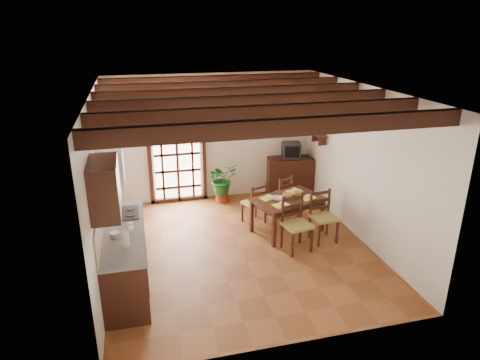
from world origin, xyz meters
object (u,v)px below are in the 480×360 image
object	(u,v)px
chair_near_right	(323,226)
chair_far_right	(279,203)
pendant_lamp	(289,124)
potted_plant	(222,177)
chair_far_left	(254,210)
crt_tv	(291,150)
kitchen_counter	(125,255)
dining_table	(288,202)
chair_near_left	(296,234)
sideboard	(290,176)

from	to	relation	value
chair_near_right	chair_far_right	xyz separation A→B (m)	(-0.41, 1.23, -0.02)
pendant_lamp	potted_plant	bearing A→B (deg)	118.82
potted_plant	chair_far_left	bearing A→B (deg)	-72.16
crt_tv	potted_plant	size ratio (longest dim) A/B	0.25
chair_far_left	chair_far_right	bearing A→B (deg)	177.30
crt_tv	kitchen_counter	bearing A→B (deg)	-129.99
chair_far_right	dining_table	bearing A→B (deg)	54.55
dining_table	chair_far_left	xyz separation A→B (m)	(-0.51, 0.51, -0.33)
dining_table	chair_near_left	distance (m)	0.78
dining_table	chair_near_right	size ratio (longest dim) A/B	1.55
kitchen_counter	crt_tv	distance (m)	4.70
crt_tv	chair_near_right	bearing A→B (deg)	-82.41
chair_near_left	pendant_lamp	world-z (taller)	pendant_lamp
dining_table	potted_plant	bearing A→B (deg)	98.79
sideboard	chair_near_left	bearing A→B (deg)	-99.39
chair_near_left	pendant_lamp	bearing A→B (deg)	72.64
kitchen_counter	chair_far_right	xyz separation A→B (m)	(3.09, 1.75, -0.20)
kitchen_counter	chair_far_right	distance (m)	3.56
chair_near_left	chair_far_right	distance (m)	1.44
dining_table	chair_far_right	distance (m)	0.79
pendant_lamp	chair_far_right	bearing A→B (deg)	81.16
chair_far_left	chair_far_right	size ratio (longest dim) A/B	0.96
chair_near_right	crt_tv	distance (m)	2.43
chair_near_left	crt_tv	size ratio (longest dim) A/B	2.10
chair_far_left	sideboard	size ratio (longest dim) A/B	0.82
kitchen_counter	chair_far_right	bearing A→B (deg)	29.60
sideboard	pendant_lamp	xyz separation A→B (m)	(-0.72, -1.69, 1.64)
chair_far_left	kitchen_counter	bearing A→B (deg)	10.68
chair_near_right	crt_tv	world-z (taller)	crt_tv
kitchen_counter	dining_table	world-z (taller)	kitchen_counter
chair_far_left	potted_plant	world-z (taller)	potted_plant
kitchen_counter	chair_near_left	bearing A→B (deg)	6.41
dining_table	pendant_lamp	size ratio (longest dim) A/B	1.73
crt_tv	pendant_lamp	world-z (taller)	pendant_lamp
chair_far_right	crt_tv	world-z (taller)	crt_tv
chair_far_right	crt_tv	xyz separation A→B (m)	(0.62, 1.06, 0.80)
kitchen_counter	pendant_lamp	xyz separation A→B (m)	(2.99, 1.14, 1.60)
potted_plant	pendant_lamp	xyz separation A→B (m)	(0.90, -1.64, 1.51)
kitchen_counter	pendant_lamp	distance (m)	3.58
chair_near_left	crt_tv	distance (m)	2.73
sideboard	potted_plant	size ratio (longest dim) A/B	0.56
chair_far_right	potted_plant	distance (m)	1.46
chair_far_left	dining_table	bearing A→B (deg)	113.35
potted_plant	pendant_lamp	bearing A→B (deg)	-61.18
kitchen_counter	pendant_lamp	size ratio (longest dim) A/B	2.66
kitchen_counter	chair_near_left	xyz separation A→B (m)	(2.90, 0.33, -0.17)
chair_near_right	pendant_lamp	distance (m)	1.95
crt_tv	sideboard	bearing A→B (deg)	102.81
sideboard	pendant_lamp	distance (m)	2.46
kitchen_counter	chair_near_right	bearing A→B (deg)	8.57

